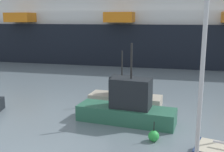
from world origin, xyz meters
TOP-DOWN VIEW (x-y plane):
  - fishing_boat_0 at (3.63, 8.44)m, footprint 7.71×2.73m
  - fishing_boat_1 at (2.25, 13.09)m, footprint 6.83×2.36m
  - channel_buoy_1 at (6.03, 5.58)m, footprint 0.72×0.72m

SIDE VIEW (x-z plane):
  - channel_buoy_1 at x=6.03m, z-range -0.31..1.04m
  - fishing_boat_1 at x=2.25m, z-range -1.65..3.37m
  - fishing_boat_0 at x=3.63m, z-range -1.83..4.32m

